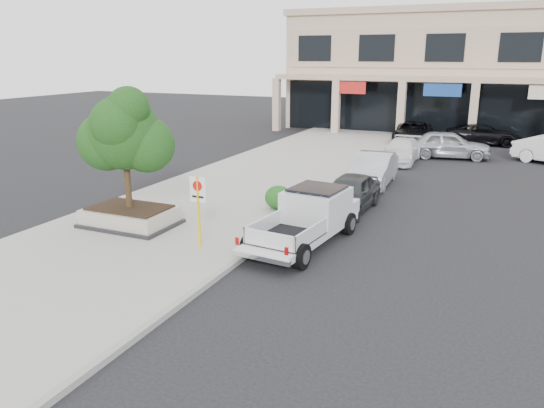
{
  "coord_description": "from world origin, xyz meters",
  "views": [
    {
      "loc": [
        5.4,
        -12.71,
        6.0
      ],
      "look_at": [
        -0.96,
        1.5,
        1.6
      ],
      "focal_mm": 35.0,
      "sensor_mm": 36.0,
      "label": 1
    }
  ],
  "objects_px": {
    "curb_car_a": "(349,193)",
    "curb_car_c": "(401,151)",
    "planter": "(130,216)",
    "curb_car_b": "(374,169)",
    "pickup_truck": "(303,219)",
    "planter_tree": "(130,133)",
    "lot_car_d": "(484,134)",
    "lot_car_a": "(448,145)",
    "no_parking_sign": "(198,203)",
    "curb_car_d": "(413,133)"
  },
  "relations": [
    {
      "from": "lot_car_d",
      "to": "lot_car_a",
      "type": "bearing_deg",
      "value": 160.6
    },
    {
      "from": "pickup_truck",
      "to": "curb_car_d",
      "type": "bearing_deg",
      "value": 96.83
    },
    {
      "from": "curb_car_a",
      "to": "lot_car_d",
      "type": "xyz_separation_m",
      "value": [
        3.93,
        19.44,
        -0.03
      ]
    },
    {
      "from": "planter",
      "to": "planter_tree",
      "type": "height_order",
      "value": "planter_tree"
    },
    {
      "from": "planter",
      "to": "pickup_truck",
      "type": "distance_m",
      "value": 6.27
    },
    {
      "from": "curb_car_a",
      "to": "curb_car_b",
      "type": "xyz_separation_m",
      "value": [
        -0.17,
        4.68,
        0.04
      ]
    },
    {
      "from": "planter_tree",
      "to": "planter",
      "type": "bearing_deg",
      "value": -131.03
    },
    {
      "from": "planter",
      "to": "curb_car_c",
      "type": "height_order",
      "value": "curb_car_c"
    },
    {
      "from": "no_parking_sign",
      "to": "curb_car_a",
      "type": "height_order",
      "value": "no_parking_sign"
    },
    {
      "from": "planter",
      "to": "curb_car_d",
      "type": "distance_m",
      "value": 23.97
    },
    {
      "from": "planter",
      "to": "lot_car_d",
      "type": "height_order",
      "value": "lot_car_d"
    },
    {
      "from": "curb_car_a",
      "to": "curb_car_d",
      "type": "relative_size",
      "value": 0.78
    },
    {
      "from": "planter",
      "to": "pickup_truck",
      "type": "relative_size",
      "value": 0.58
    },
    {
      "from": "planter",
      "to": "curb_car_c",
      "type": "distance_m",
      "value": 17.44
    },
    {
      "from": "curb_car_c",
      "to": "planter",
      "type": "bearing_deg",
      "value": -111.38
    },
    {
      "from": "curb_car_c",
      "to": "curb_car_d",
      "type": "relative_size",
      "value": 0.84
    },
    {
      "from": "lot_car_a",
      "to": "lot_car_d",
      "type": "distance_m",
      "value": 6.45
    },
    {
      "from": "planter_tree",
      "to": "lot_car_d",
      "type": "bearing_deg",
      "value": 67.51
    },
    {
      "from": "curb_car_a",
      "to": "curb_car_c",
      "type": "bearing_deg",
      "value": 91.96
    },
    {
      "from": "no_parking_sign",
      "to": "curb_car_b",
      "type": "relative_size",
      "value": 0.5
    },
    {
      "from": "pickup_truck",
      "to": "lot_car_a",
      "type": "distance_m",
      "value": 17.85
    },
    {
      "from": "curb_car_b",
      "to": "curb_car_c",
      "type": "xyz_separation_m",
      "value": [
        0.11,
        6.11,
        -0.1
      ]
    },
    {
      "from": "pickup_truck",
      "to": "curb_car_c",
      "type": "xyz_separation_m",
      "value": [
        0.2,
        15.25,
        -0.2
      ]
    },
    {
      "from": "planter_tree",
      "to": "curb_car_a",
      "type": "height_order",
      "value": "planter_tree"
    },
    {
      "from": "curb_car_a",
      "to": "curb_car_c",
      "type": "distance_m",
      "value": 10.78
    },
    {
      "from": "curb_car_d",
      "to": "curb_car_c",
      "type": "bearing_deg",
      "value": -91.4
    },
    {
      "from": "curb_car_d",
      "to": "lot_car_d",
      "type": "height_order",
      "value": "curb_car_d"
    },
    {
      "from": "curb_car_c",
      "to": "curb_car_d",
      "type": "distance_m",
      "value": 7.04
    },
    {
      "from": "planter",
      "to": "planter_tree",
      "type": "relative_size",
      "value": 0.8
    },
    {
      "from": "planter_tree",
      "to": "lot_car_d",
      "type": "distance_m",
      "value": 26.9
    },
    {
      "from": "curb_car_b",
      "to": "curb_car_c",
      "type": "distance_m",
      "value": 6.11
    },
    {
      "from": "curb_car_b",
      "to": "curb_car_d",
      "type": "height_order",
      "value": "curb_car_b"
    },
    {
      "from": "no_parking_sign",
      "to": "curb_car_b",
      "type": "xyz_separation_m",
      "value": [
        2.77,
        11.14,
        -0.87
      ]
    },
    {
      "from": "curb_car_b",
      "to": "planter_tree",
      "type": "bearing_deg",
      "value": -123.92
    },
    {
      "from": "curb_car_c",
      "to": "curb_car_a",
      "type": "bearing_deg",
      "value": -89.61
    },
    {
      "from": "pickup_truck",
      "to": "curb_car_c",
      "type": "bearing_deg",
      "value": 95.2
    },
    {
      "from": "curb_car_a",
      "to": "lot_car_a",
      "type": "relative_size",
      "value": 0.88
    },
    {
      "from": "no_parking_sign",
      "to": "curb_car_d",
      "type": "height_order",
      "value": "no_parking_sign"
    },
    {
      "from": "curb_car_a",
      "to": "curb_car_b",
      "type": "bearing_deg",
      "value": 93.7
    },
    {
      "from": "planter_tree",
      "to": "no_parking_sign",
      "type": "height_order",
      "value": "planter_tree"
    },
    {
      "from": "pickup_truck",
      "to": "lot_car_d",
      "type": "bearing_deg",
      "value": 86.03
    },
    {
      "from": "planter_tree",
      "to": "lot_car_d",
      "type": "height_order",
      "value": "planter_tree"
    },
    {
      "from": "planter",
      "to": "curb_car_b",
      "type": "height_order",
      "value": "curb_car_b"
    },
    {
      "from": "no_parking_sign",
      "to": "curb_car_c",
      "type": "bearing_deg",
      "value": 80.52
    },
    {
      "from": "curb_car_d",
      "to": "planter",
      "type": "bearing_deg",
      "value": -109.9
    },
    {
      "from": "curb_car_c",
      "to": "planter_tree",
      "type": "bearing_deg",
      "value": -111.16
    },
    {
      "from": "pickup_truck",
      "to": "curb_car_a",
      "type": "height_order",
      "value": "pickup_truck"
    },
    {
      "from": "planter_tree",
      "to": "no_parking_sign",
      "type": "bearing_deg",
      "value": -19.29
    },
    {
      "from": "planter_tree",
      "to": "curb_car_d",
      "type": "distance_m",
      "value": 23.94
    },
    {
      "from": "planter_tree",
      "to": "curb_car_b",
      "type": "height_order",
      "value": "planter_tree"
    }
  ]
}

